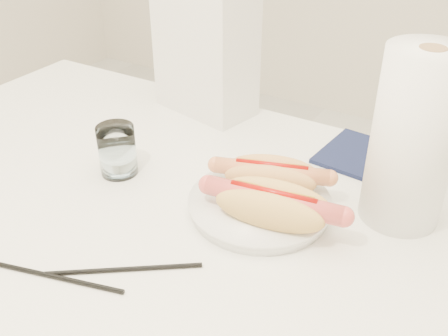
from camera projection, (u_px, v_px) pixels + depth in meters
The scene contains 10 objects.
table at pixel (159, 243), 0.81m from camera, with size 1.20×0.80×0.75m.
plate at pixel (260, 206), 0.77m from camera, with size 0.21×0.21×0.02m, color white.
hotdog_left at pixel (271, 175), 0.79m from camera, with size 0.17×0.11×0.05m.
hotdog_right at pixel (273, 205), 0.72m from camera, with size 0.20×0.10×0.05m.
water_glass at pixel (117, 150), 0.85m from camera, with size 0.06×0.06×0.09m, color white.
chopstick_near at pixel (50, 276), 0.66m from camera, with size 0.01×0.01×0.20m, color black.
chopstick_far at pixel (124, 269), 0.67m from camera, with size 0.01×0.01×0.20m, color black.
napkin_box at pixel (205, 48), 1.01m from camera, with size 0.19×0.11×0.26m, color white.
navy_napkin at pixel (365, 157), 0.90m from camera, with size 0.14×0.14×0.01m, color #111838.
paper_towel_roll at pixel (413, 139), 0.70m from camera, with size 0.11×0.11×0.25m, color white.
Camera 1 is at (0.41, -0.48, 1.21)m, focal length 41.66 mm.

